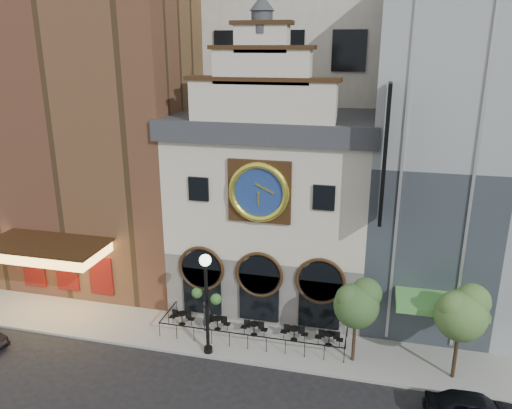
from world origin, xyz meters
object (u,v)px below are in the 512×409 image
object	(u,v)px
bistro_4	(329,338)
tree_left	(357,302)
bistro_0	(182,318)
bistro_3	(294,333)
pedestrian	(207,316)
lamppost	(206,293)
tree_right	(462,312)
bistro_2	(254,328)
bistro_1	(217,322)

from	to	relation	value
bistro_4	tree_left	distance (m)	3.49
tree_left	bistro_0	bearing A→B (deg)	173.70
bistro_3	pedestrian	bearing A→B (deg)	-178.58
pedestrian	lamppost	distance (m)	3.58
bistro_3	tree_right	distance (m)	9.19
bistro_4	lamppost	distance (m)	7.48
bistro_0	bistro_2	distance (m)	4.53
bistro_2	bistro_3	distance (m)	2.36
tree_left	lamppost	bearing A→B (deg)	-171.23
pedestrian	lamppost	xyz separation A→B (m)	(0.84, -2.19, 2.71)
bistro_2	tree_right	xyz separation A→B (m)	(10.84, -1.27, 3.28)
bistro_0	bistro_2	size ratio (longest dim) A/B	1.00
bistro_4	pedestrian	size ratio (longest dim) A/B	0.87
bistro_2	bistro_3	world-z (taller)	same
pedestrian	tree_right	world-z (taller)	tree_right
bistro_1	pedestrian	world-z (taller)	pedestrian
bistro_3	tree_left	xyz separation A→B (m)	(3.43, -1.11, 3.01)
lamppost	tree_right	bearing A→B (deg)	23.49
bistro_0	pedestrian	bearing A→B (deg)	-5.56
bistro_0	bistro_2	xyz separation A→B (m)	(4.53, -0.10, 0.00)
bistro_2	bistro_4	xyz separation A→B (m)	(4.35, -0.01, 0.00)
bistro_1	bistro_2	xyz separation A→B (m)	(2.27, -0.08, 0.00)
bistro_1	pedestrian	xyz separation A→B (m)	(-0.62, -0.14, 0.45)
bistro_0	bistro_3	bearing A→B (deg)	-0.25
pedestrian	bistro_2	bearing A→B (deg)	-71.15
bistro_0	tree_left	world-z (taller)	tree_left
lamppost	tree_left	xyz separation A→B (m)	(7.84, 1.21, -0.15)
bistro_1	tree_right	bearing A→B (deg)	-5.85
pedestrian	lamppost	size ratio (longest dim) A/B	0.31
bistro_1	bistro_3	xyz separation A→B (m)	(4.62, -0.01, 0.00)
bistro_2	bistro_4	distance (m)	4.35
bistro_2	pedestrian	size ratio (longest dim) A/B	0.87
bistro_2	tree_left	xyz separation A→B (m)	(5.79, -1.04, 3.01)
bistro_1	bistro_4	bearing A→B (deg)	-0.70
bistro_0	tree_right	bearing A→B (deg)	-5.07
bistro_1	pedestrian	distance (m)	0.78
bistro_1	lamppost	bearing A→B (deg)	-84.60
pedestrian	bistro_4	bearing A→B (deg)	-71.96
pedestrian	tree_left	bearing A→B (deg)	-78.88
pedestrian	tree_left	xyz separation A→B (m)	(8.68, -0.98, 2.56)
bistro_4	pedestrian	distance (m)	7.25
bistro_4	tree_right	distance (m)	7.38
bistro_4	bistro_0	bearing A→B (deg)	179.35
bistro_1	lamppost	distance (m)	3.93
bistro_1	tree_right	xyz separation A→B (m)	(13.11, -1.34, 3.28)
bistro_1	bistro_4	world-z (taller)	same
bistro_0	bistro_4	distance (m)	8.88
lamppost	tree_right	world-z (taller)	lamppost
pedestrian	tree_right	distance (m)	14.07
bistro_2	tree_right	size ratio (longest dim) A/B	0.31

